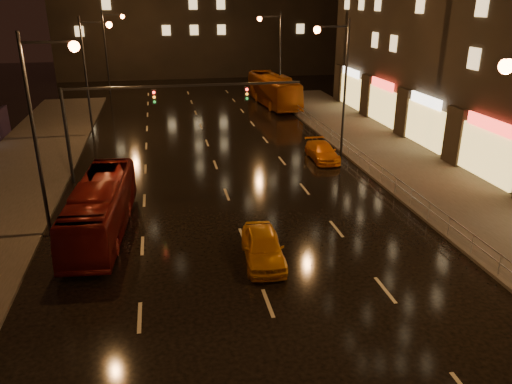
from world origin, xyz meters
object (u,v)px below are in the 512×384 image
Objects in this scene: bus_curb at (273,90)px; taxi_far at (322,152)px; taxi_near at (263,247)px; bus_red at (101,208)px.

bus_curb reaches higher than taxi_far.
bus_curb is at bearing 87.68° from taxi_far.
bus_curb is 2.76× the size of taxi_near.
bus_curb is 20.81m from taxi_far.
bus_red is 2.27× the size of taxi_near.
taxi_near is 16.17m from taxi_far.
bus_curb reaches higher than bus_red.
bus_curb is (16.00, 30.52, 0.30)m from bus_red.
taxi_near reaches higher than taxi_far.
bus_red reaches higher than taxi_far.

